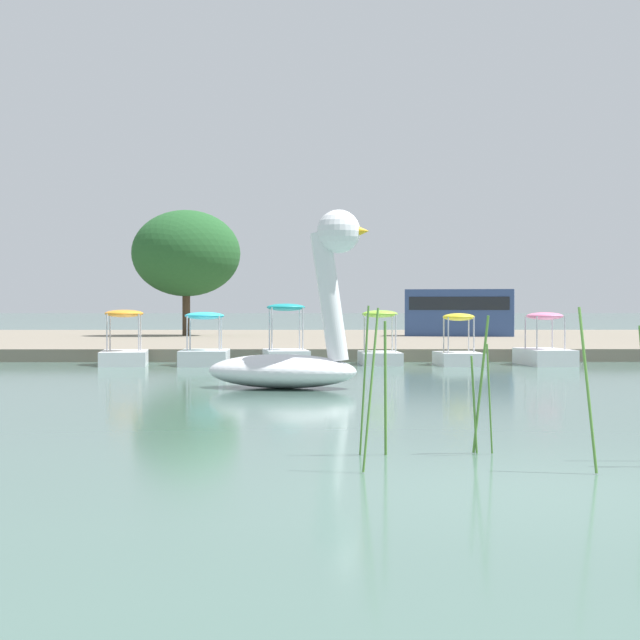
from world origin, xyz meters
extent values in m
plane|color=#47665B|center=(0.00, 0.00, 0.00)|extent=(528.79, 528.79, 0.00)
cube|color=slate|center=(0.00, 33.69, 0.18)|extent=(122.23, 25.59, 0.36)
ellipsoid|color=white|center=(-2.26, 11.20, 0.32)|extent=(3.15, 2.15, 0.64)
cylinder|color=white|center=(-1.37, 10.99, 1.73)|extent=(0.81, 0.55, 2.47)
sphere|color=white|center=(-1.20, 10.95, 2.95)|extent=(0.99, 0.99, 0.82)
cone|color=yellow|center=(-0.88, 10.87, 2.95)|extent=(0.59, 0.56, 0.45)
cube|color=white|center=(4.51, 19.33, 0.21)|extent=(1.34, 2.30, 0.42)
ellipsoid|color=pink|center=(4.51, 19.33, 1.30)|extent=(1.07, 1.34, 0.20)
cylinder|color=#B7B7BF|center=(4.08, 19.79, 0.86)|extent=(0.04, 0.04, 0.88)
cylinder|color=#B7B7BF|center=(4.83, 19.87, 0.86)|extent=(0.04, 0.04, 0.88)
cylinder|color=#B7B7BF|center=(4.19, 18.79, 0.86)|extent=(0.04, 0.04, 0.88)
cylinder|color=#B7B7BF|center=(4.94, 18.87, 0.86)|extent=(0.04, 0.04, 0.88)
cube|color=white|center=(2.21, 19.27, 0.17)|extent=(1.21, 1.84, 0.34)
ellipsoid|color=yellow|center=(2.21, 19.27, 1.27)|extent=(0.89, 0.88, 0.20)
cylinder|color=#B7B7BF|center=(1.85, 19.59, 0.81)|extent=(0.04, 0.04, 0.93)
cylinder|color=#B7B7BF|center=(2.53, 19.62, 0.81)|extent=(0.04, 0.04, 0.93)
cylinder|color=#B7B7BF|center=(1.89, 18.92, 0.81)|extent=(0.04, 0.04, 0.93)
cylinder|color=#B7B7BF|center=(2.57, 18.96, 0.81)|extent=(0.04, 0.04, 0.93)
cube|color=white|center=(0.14, 19.63, 0.17)|extent=(1.12, 1.97, 0.34)
ellipsoid|color=#8CCC38|center=(0.14, 19.63, 1.35)|extent=(0.99, 1.06, 0.20)
cylinder|color=#B7B7BF|center=(-0.25, 20.02, 0.84)|extent=(0.04, 0.04, 1.02)
cylinder|color=#B7B7BF|center=(0.51, 20.05, 0.84)|extent=(0.04, 0.04, 1.02)
cylinder|color=#B7B7BF|center=(-0.22, 19.20, 0.84)|extent=(0.04, 0.04, 1.02)
cylinder|color=#B7B7BF|center=(0.54, 19.23, 0.84)|extent=(0.04, 0.04, 1.02)
cube|color=white|center=(-2.38, 19.61, 0.20)|extent=(1.34, 2.06, 0.39)
ellipsoid|color=teal|center=(-2.38, 19.61, 1.53)|extent=(1.13, 1.01, 0.20)
cylinder|color=#B7B7BF|center=(-2.83, 19.90, 0.96)|extent=(0.04, 0.04, 1.14)
cylinder|color=#B7B7BF|center=(-2.01, 20.01, 0.96)|extent=(0.04, 0.04, 1.14)
cylinder|color=#B7B7BF|center=(-2.74, 19.20, 0.96)|extent=(0.04, 0.04, 1.14)
cylinder|color=#B7B7BF|center=(-1.92, 19.31, 0.96)|extent=(0.04, 0.04, 1.14)
cube|color=white|center=(-4.52, 19.24, 0.20)|extent=(1.27, 1.94, 0.40)
ellipsoid|color=#2DB7D1|center=(-4.52, 19.24, 1.31)|extent=(1.06, 1.00, 0.20)
cylinder|color=#B7B7BF|center=(-4.94, 19.63, 0.85)|extent=(0.04, 0.04, 0.91)
cylinder|color=#B7B7BF|center=(-4.11, 19.64, 0.85)|extent=(0.04, 0.04, 0.91)
cylinder|color=#B7B7BF|center=(-4.93, 18.84, 0.85)|extent=(0.04, 0.04, 0.91)
cylinder|color=#B7B7BF|center=(-4.10, 18.85, 0.85)|extent=(0.04, 0.04, 0.91)
cube|color=white|center=(-6.68, 19.45, 0.19)|extent=(1.44, 2.36, 0.37)
ellipsoid|color=orange|center=(-6.68, 19.45, 1.37)|extent=(1.17, 1.49, 0.20)
cylinder|color=#B7B7BF|center=(-7.14, 19.95, 0.87)|extent=(0.04, 0.04, 0.99)
cylinder|color=#B7B7BF|center=(-6.33, 20.05, 0.87)|extent=(0.04, 0.04, 0.99)
cylinder|color=#B7B7BF|center=(-7.02, 18.85, 0.87)|extent=(0.04, 0.04, 0.99)
cylinder|color=#B7B7BF|center=(-6.21, 18.94, 0.87)|extent=(0.04, 0.04, 0.99)
cylinder|color=#423323|center=(-6.83, 35.13, 1.83)|extent=(0.32, 0.32, 2.95)
ellipsoid|color=#235628|center=(-6.83, 35.13, 3.76)|extent=(5.24, 4.76, 3.55)
cube|color=navy|center=(4.41, 34.69, 1.31)|extent=(4.62, 2.60, 1.90)
cube|color=black|center=(4.41, 34.69, 1.69)|extent=(4.29, 2.57, 0.53)
cylinder|color=#4C7F33|center=(0.85, 0.79, 0.77)|extent=(0.14, 0.24, 1.53)
cylinder|color=#4C7F33|center=(-0.01, 2.10, 0.51)|extent=(0.09, 0.07, 1.03)
cylinder|color=#4C7F33|center=(0.13, 1.99, 0.58)|extent=(0.10, 0.17, 1.16)
cylinder|color=#4C7F33|center=(-1.16, 0.86, 0.77)|extent=(0.17, 0.19, 1.53)
cylinder|color=#4C7F33|center=(-0.95, 1.98, 0.70)|extent=(0.04, 0.07, 1.39)
cylinder|color=#4C7F33|center=(0.06, 2.09, 0.73)|extent=(0.16, 0.12, 1.45)
cylinder|color=#4C7F33|center=(-1.17, 1.99, 0.78)|extent=(0.11, 0.07, 1.55)
camera|label=1|loc=(-1.73, -9.13, 1.54)|focal=60.35mm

